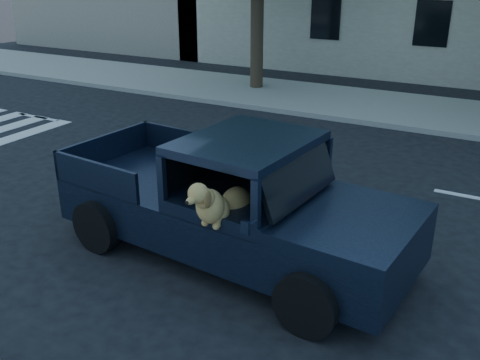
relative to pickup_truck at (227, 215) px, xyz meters
The scene contains 4 objects.
ground 1.29m from the pickup_truck, 138.24° to the left, with size 120.00×120.00×0.00m, color black.
far_sidewalk 9.99m from the pickup_truck, 94.76° to the left, with size 60.00×4.00×0.15m, color gray.
lane_stripes 4.35m from the pickup_truck, 74.19° to the left, with size 21.60×0.14×0.01m, color silver, non-canonical shape.
pickup_truck is the anchor object (origin of this frame).
Camera 1 is at (4.54, -7.04, 4.22)m, focal length 40.00 mm.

